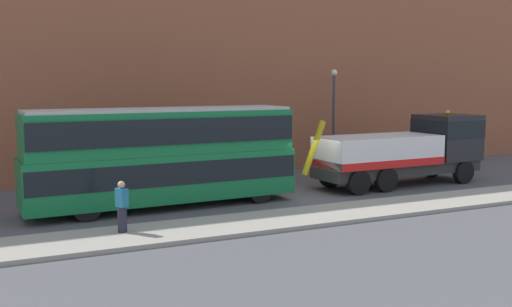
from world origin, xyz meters
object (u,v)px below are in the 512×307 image
at_px(pedestrian_onlooker, 122,207).
at_px(double_decker_bus, 163,153).
at_px(recovery_tow_truck, 406,150).
at_px(street_lamp, 334,111).

bearing_deg(pedestrian_onlooker, double_decker_bus, 33.47).
distance_m(recovery_tow_truck, double_decker_bus, 12.49).
bearing_deg(street_lamp, recovery_tow_truck, -79.64).
xyz_separation_m(pedestrian_onlooker, street_lamp, (14.08, 9.08, 2.49)).
bearing_deg(double_decker_bus, recovery_tow_truck, -2.08).
xyz_separation_m(double_decker_bus, street_lamp, (11.53, 5.21, 1.24)).
distance_m(double_decker_bus, street_lamp, 12.71).
relative_size(pedestrian_onlooker, street_lamp, 0.29).
height_order(recovery_tow_truck, double_decker_bus, double_decker_bus).
relative_size(double_decker_bus, pedestrian_onlooker, 6.50).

